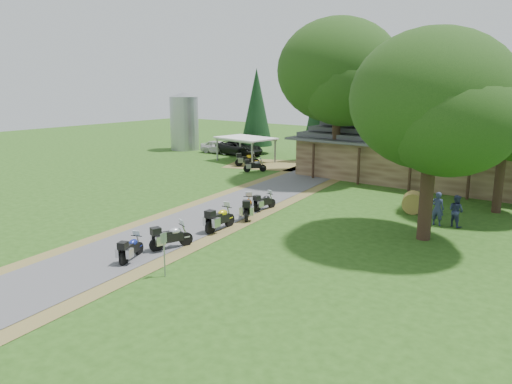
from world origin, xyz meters
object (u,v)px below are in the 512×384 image
Objects in this scene: car_white_sedan at (218,145)px; car_dark_suv at (239,144)px; motorcycle_row_b at (171,235)px; motorcycle_row_c at (220,217)px; silo at (184,121)px; hay_bale at (413,202)px; motorcycle_row_a at (131,247)px; motorcycle_carport_b at (255,165)px; motorcycle_row_d at (248,206)px; carport at (246,149)px; motorcycle_row_e at (264,201)px; lodge at (432,151)px; motorcycle_carport_a at (247,159)px.

car_dark_suv is at bearing -87.31° from car_white_sedan.
motorcycle_row_b is (16.74, -25.25, -0.53)m from car_dark_suv.
car_white_sedan reaches higher than motorcycle_row_c.
silo reaches higher than hay_bale.
motorcycle_row_a is 0.97× the size of motorcycle_carport_b.
silo reaches higher than motorcycle_row_d.
motorcycle_row_c reaches higher than motorcycle_row_a.
carport reaches higher than motorcycle_carport_b.
carport is 18.78m from motorcycle_row_e.
lodge is 3.91× the size of carport.
hay_bale is at bearing -67.65° from motorcycle_carport_b.
motorcycle_row_c is 1.15× the size of motorcycle_carport_b.
motorcycle_row_c is (0.10, 5.77, 0.11)m from motorcycle_row_a.
motorcycle_row_d is 9.96m from hay_bale.
motorcycle_row_b is 1.15× the size of motorcycle_row_e.
car_white_sedan is 2.95× the size of motorcycle_carport_b.
car_white_sedan is 2.66m from car_dark_suv.
motorcycle_carport_a reaches higher than motorcycle_row_e.
motorcycle_row_c is at bearing -124.70° from hay_bale.
hay_bale is at bearing -72.14° from motorcycle_carport_a.
motorcycle_row_e is 0.83× the size of motorcycle_carport_a.
motorcycle_carport_a reaches higher than motorcycle_row_b.
carport is 2.68× the size of motorcycle_row_d.
lodge reaches higher than motorcycle_row_b.
carport is 26.12m from motorcycle_row_b.
motorcycle_row_a is 22.43m from motorcycle_carport_b.
motorcycle_row_b is at bearing 151.40° from motorcycle_row_d.
lodge is 17.10× the size of hay_bale.
lodge is at bearing -2.71° from silo.
motorcycle_row_b is at bearing -51.51° from carport.
motorcycle_row_b is at bearing -146.67° from car_white_sedan.
motorcycle_carport_b is at bearing 3.15° from motorcycle_row_d.
car_dark_suv reaches higher than hay_bale.
car_white_sedan is 2.59× the size of motorcycle_row_d.
car_dark_suv is at bearing 84.39° from motorcycle_carport_a.
car_white_sedan is at bearing 97.01° from motorcycle_carport_b.
hay_bale is at bearing -46.25° from motorcycle_row_a.
motorcycle_row_a is at bearing -149.30° from car_white_sedan.
motorcycle_row_c is 2.78m from motorcycle_row_d.
motorcycle_row_a is at bearing -169.66° from motorcycle_row_e.
motorcycle_carport_a is (1.82, -2.06, -0.49)m from carport.
carport is 3.05× the size of motorcycle_carport_b.
motorcycle_row_c is (16.57, -21.60, -0.48)m from car_dark_suv.
lodge reaches higher than motorcycle_row_c.
carport is 21.98m from hay_bale.
lodge is at bearing 103.18° from hay_bale.
hay_bale reaches higher than motorcycle_carport_b.
silo is 30.32m from motorcycle_row_d.
hay_bale is (18.24, -6.89, -0.07)m from motorcycle_carport_a.
car_white_sedan is 0.85× the size of car_dark_suv.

